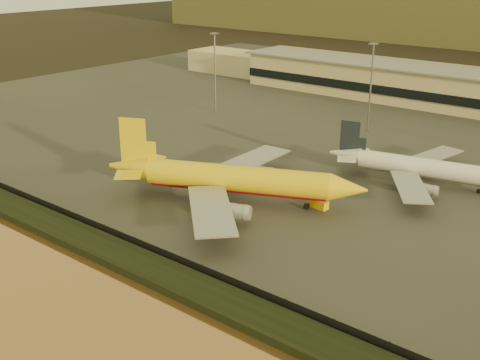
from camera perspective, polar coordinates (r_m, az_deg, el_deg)
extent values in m
plane|color=black|center=(111.55, -2.83, -5.14)|extent=(900.00, 900.00, 0.00)
cube|color=black|center=(100.64, -9.35, -7.97)|extent=(320.00, 7.00, 1.40)
cube|color=#2D2D2D|center=(188.77, 16.79, 4.83)|extent=(320.00, 220.00, 0.20)
cube|color=black|center=(102.71, -7.71, -6.88)|extent=(300.00, 0.05, 2.20)
cube|color=tan|center=(214.85, 20.12, 7.96)|extent=(160.00, 22.00, 12.00)
cube|color=black|center=(204.70, 19.01, 7.23)|extent=(160.00, 0.60, 3.00)
cube|color=gray|center=(213.71, 20.33, 9.60)|extent=(164.00, 24.00, 0.60)
cube|color=tan|center=(264.12, 0.42, 10.98)|extent=(50.00, 18.00, 9.00)
cylinder|color=slate|center=(196.04, -2.39, 10.02)|extent=(0.50, 0.50, 25.00)
cube|color=slate|center=(194.14, -2.44, 13.71)|extent=(2.20, 2.20, 0.40)
cylinder|color=slate|center=(176.55, 12.27, 8.41)|extent=(0.50, 0.50, 25.00)
cube|color=slate|center=(174.44, 12.58, 12.49)|extent=(2.20, 2.20, 0.40)
cylinder|color=#DDBC0B|center=(123.10, -0.27, 0.14)|extent=(36.82, 20.61, 5.48)
cylinder|color=#AC091A|center=(123.44, -0.27, -0.28)|extent=(35.36, 19.08, 4.27)
cone|color=#DDBC0B|center=(119.64, 10.27, -0.82)|extent=(8.98, 8.03, 5.48)
cone|color=#DDBC0B|center=(130.76, -10.36, 1.22)|extent=(10.90, 8.90, 5.48)
cube|color=#DDBC0B|center=(128.50, -10.10, 3.72)|extent=(5.46, 2.79, 9.59)
cube|color=#DDBC0B|center=(134.51, -8.59, 2.06)|extent=(5.81, 5.75, 0.33)
cube|color=#DDBC0B|center=(125.10, -10.53, 0.52)|extent=(7.40, 7.39, 0.33)
cube|color=gray|center=(137.00, 0.88, 1.85)|extent=(8.33, 23.98, 0.33)
cylinder|color=gray|center=(133.65, 1.60, 0.67)|extent=(7.00, 5.35, 3.01)
cube|color=gray|center=(110.72, -2.75, -2.82)|extent=(22.24, 21.70, 0.33)
cylinder|color=gray|center=(113.75, -0.94, -2.97)|extent=(7.00, 5.35, 3.01)
cylinder|color=black|center=(122.12, 6.32, -2.49)|extent=(1.49, 1.37, 1.21)
cylinder|color=slate|center=(121.88, 6.33, -2.22)|extent=(0.21, 0.21, 2.47)
cylinder|color=black|center=(123.60, -2.34, -2.09)|extent=(1.49, 1.37, 1.21)
cylinder|color=slate|center=(123.36, -2.34, -1.82)|extent=(0.21, 0.21, 2.47)
cylinder|color=black|center=(127.97, -1.69, -1.27)|extent=(1.49, 1.37, 1.21)
cylinder|color=slate|center=(127.74, -1.70, -1.01)|extent=(0.21, 0.21, 2.47)
cylinder|color=silver|center=(139.54, 17.25, 1.12)|extent=(30.14, 10.04, 4.15)
cylinder|color=gray|center=(139.77, 17.22, 0.84)|extent=(29.14, 8.97, 3.24)
cone|color=silver|center=(143.51, 9.95, 2.41)|extent=(8.16, 5.56, 4.15)
cube|color=black|center=(141.95, 10.39, 4.12)|extent=(4.54, 1.24, 7.27)
cube|color=silver|center=(146.77, 11.08, 2.87)|extent=(4.57, 4.39, 0.25)
cube|color=silver|center=(139.17, 10.08, 1.97)|extent=(5.56, 5.48, 0.25)
cube|color=gray|center=(150.63, 17.76, 2.18)|extent=(9.12, 19.44, 0.25)
cylinder|color=gray|center=(148.04, 18.29, 1.34)|extent=(5.34, 3.23, 2.28)
cube|color=gray|center=(129.29, 15.87, -0.60)|extent=(15.17, 18.80, 0.25)
cylinder|color=gray|center=(131.94, 16.96, -0.82)|extent=(5.34, 3.23, 2.28)
cylinder|color=black|center=(139.40, 21.68, -0.98)|extent=(1.04, 0.89, 0.91)
cylinder|color=slate|center=(139.23, 21.71, -0.80)|extent=(0.22, 0.22, 1.87)
cylinder|color=black|center=(139.46, 15.70, -0.25)|extent=(1.04, 0.89, 0.91)
cylinder|color=slate|center=(139.30, 15.72, -0.07)|extent=(0.22, 0.22, 1.87)
cylinder|color=black|center=(142.92, 16.03, 0.22)|extent=(1.04, 0.89, 0.91)
cylinder|color=slate|center=(142.76, 16.05, 0.40)|extent=(0.22, 0.22, 1.87)
cube|color=#DDBC0B|center=(122.87, 7.51, -2.27)|extent=(3.95, 2.12, 1.70)
cube|color=silver|center=(143.60, 0.59, 1.34)|extent=(4.53, 3.30, 1.86)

